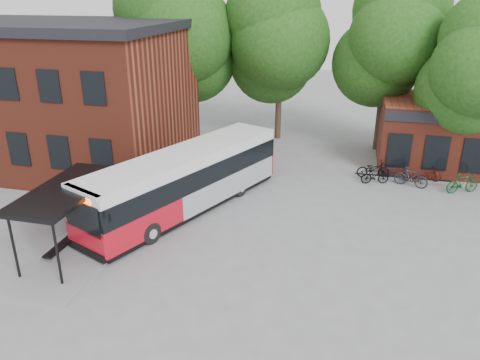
% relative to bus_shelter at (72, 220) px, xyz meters
% --- Properties ---
extents(ground, '(100.00, 100.00, 0.00)m').
position_rel_bus_shelter_xyz_m(ground, '(4.50, 1.00, -1.45)').
color(ground, slate).
extents(station_building, '(18.40, 10.40, 8.50)m').
position_rel_bus_shelter_xyz_m(station_building, '(-8.50, 10.00, 2.80)').
color(station_building, maroon).
rests_on(station_building, ground).
extents(bus_shelter, '(3.60, 7.00, 2.90)m').
position_rel_bus_shelter_xyz_m(bus_shelter, '(0.00, 0.00, 0.00)').
color(bus_shelter, black).
rests_on(bus_shelter, ground).
extents(bike_rail, '(5.20, 0.10, 0.38)m').
position_rel_bus_shelter_xyz_m(bike_rail, '(13.78, 11.00, -1.26)').
color(bike_rail, black).
rests_on(bike_rail, ground).
extents(tree_0, '(7.92, 7.92, 11.00)m').
position_rel_bus_shelter_xyz_m(tree_0, '(-1.50, 17.00, 4.05)').
color(tree_0, '#1A4312').
rests_on(tree_0, ground).
extents(tree_1, '(7.92, 7.92, 10.40)m').
position_rel_bus_shelter_xyz_m(tree_1, '(5.50, 18.00, 3.75)').
color(tree_1, '#1A4312').
rests_on(tree_1, ground).
extents(tree_2, '(7.92, 7.92, 11.00)m').
position_rel_bus_shelter_xyz_m(tree_2, '(12.50, 17.00, 4.05)').
color(tree_2, '#1A4312').
rests_on(tree_2, ground).
extents(city_bus, '(7.03, 11.84, 3.00)m').
position_rel_bus_shelter_xyz_m(city_bus, '(3.15, 4.91, 0.05)').
color(city_bus, red).
rests_on(city_bus, ground).
extents(bicycle_0, '(1.97, 1.08, 0.98)m').
position_rel_bus_shelter_xyz_m(bicycle_0, '(12.16, 11.59, -0.96)').
color(bicycle_0, black).
rests_on(bicycle_0, ground).
extents(bicycle_1, '(1.64, 0.85, 0.95)m').
position_rel_bus_shelter_xyz_m(bicycle_1, '(12.26, 10.57, -0.98)').
color(bicycle_1, black).
rests_on(bicycle_1, ground).
extents(bicycle_3, '(1.90, 1.10, 1.10)m').
position_rel_bus_shelter_xyz_m(bicycle_3, '(14.18, 10.60, -0.90)').
color(bicycle_3, '#262730').
rests_on(bicycle_3, ground).
extents(bicycle_4, '(1.80, 1.09, 0.89)m').
position_rel_bus_shelter_xyz_m(bicycle_4, '(13.50, 11.58, -1.00)').
color(bicycle_4, black).
rests_on(bicycle_4, ground).
extents(bicycle_6, '(1.74, 0.92, 0.87)m').
position_rel_bus_shelter_xyz_m(bicycle_6, '(15.12, 11.54, -1.02)').
color(bicycle_6, '#431209').
rests_on(bicycle_6, ground).
extents(bicycle_7, '(1.90, 1.22, 1.11)m').
position_rel_bus_shelter_xyz_m(bicycle_7, '(16.76, 10.34, -0.89)').
color(bicycle_7, '#0E451C').
rests_on(bicycle_7, ground).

